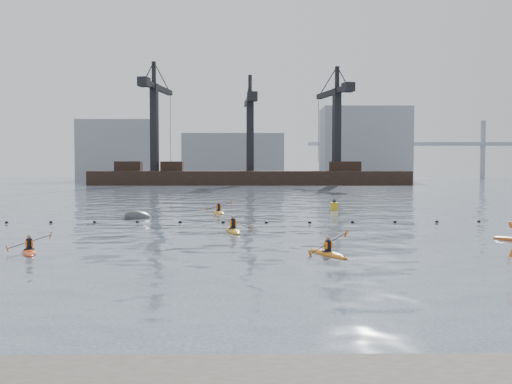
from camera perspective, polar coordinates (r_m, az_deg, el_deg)
ground at (r=15.52m, az=-0.01°, el=-11.73°), size 400.00×400.00×0.00m
float_line at (r=37.77m, az=-1.19°, el=-3.21°), size 33.24×0.73×0.24m
barge_pier at (r=125.05m, az=-0.73°, el=1.68°), size 72.00×19.30×29.50m
skyline at (r=165.42m, az=0.13°, el=4.44°), size 141.00×28.00×22.00m
kayaker_0 at (r=24.19m, az=7.59°, el=-6.36°), size 1.90×2.90×1.14m
kayaker_2 at (r=26.62m, az=-22.75°, el=-5.72°), size 1.84×2.86×1.00m
kayaker_3 at (r=32.66m, az=-2.43°, el=-3.99°), size 2.36×3.50×1.29m
kayaker_5 at (r=45.97m, az=-3.95°, el=-2.09°), size 2.30×3.50×1.16m
mooring_buoy at (r=42.10m, az=-12.29°, el=-2.72°), size 2.83×2.68×1.63m
nav_buoy at (r=49.66m, az=8.24°, el=-1.47°), size 0.65×0.65×1.18m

